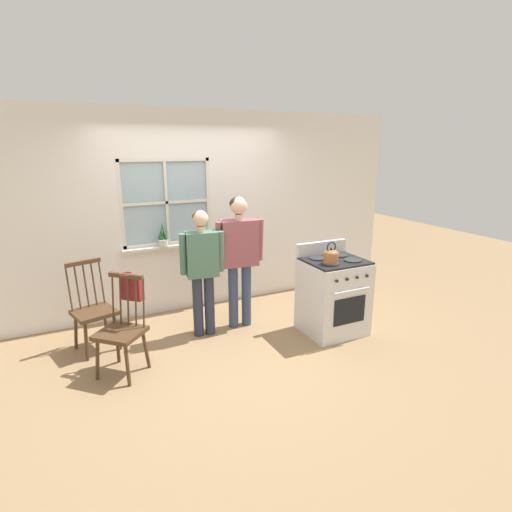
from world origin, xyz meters
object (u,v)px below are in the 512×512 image
at_px(kettle, 331,256).
at_px(chair_by_window, 122,331).
at_px(handbag, 132,287).
at_px(person_elderly_left, 202,263).
at_px(potted_plant, 163,238).
at_px(chair_near_wall, 93,311).
at_px(stove, 333,295).
at_px(person_teen_center, 239,249).

bearing_deg(kettle, chair_by_window, 173.31).
distance_m(kettle, handbag, 2.19).
distance_m(person_elderly_left, potted_plant, 0.90).
relative_size(chair_near_wall, handbag, 3.30).
xyz_separation_m(chair_near_wall, stove, (2.67, -0.79, 0.02)).
xyz_separation_m(person_teen_center, potted_plant, (-0.75, 0.80, 0.05)).
distance_m(chair_by_window, chair_near_wall, 0.69).
distance_m(chair_by_window, kettle, 2.39).
distance_m(chair_near_wall, person_elderly_left, 1.32).
xyz_separation_m(person_elderly_left, person_teen_center, (0.49, 0.04, 0.11)).
distance_m(person_elderly_left, kettle, 1.49).
height_order(chair_by_window, person_teen_center, person_teen_center).
xyz_separation_m(chair_near_wall, person_elderly_left, (1.22, -0.19, 0.45)).
relative_size(chair_by_window, kettle, 4.10).
distance_m(person_teen_center, potted_plant, 1.10).
bearing_deg(chair_by_window, kettle, 36.48).
height_order(chair_by_window, potted_plant, potted_plant).
xyz_separation_m(person_elderly_left, potted_plant, (-0.26, 0.85, 0.15)).
height_order(stove, potted_plant, potted_plant).
xyz_separation_m(chair_by_window, potted_plant, (0.75, 1.31, 0.61)).
xyz_separation_m(person_teen_center, handbag, (-1.34, -0.33, -0.17)).
relative_size(chair_near_wall, person_elderly_left, 0.66).
height_order(stove, kettle, kettle).
relative_size(stove, potted_plant, 3.27).
height_order(person_elderly_left, stove, person_elderly_left).
distance_m(person_teen_center, stove, 1.27).
bearing_deg(chair_by_window, stove, 39.95).
xyz_separation_m(chair_near_wall, potted_plant, (0.96, 0.65, 0.61)).
height_order(chair_by_window, handbag, same).
height_order(person_teen_center, stove, person_teen_center).
distance_m(person_elderly_left, stove, 1.63).
relative_size(chair_by_window, chair_near_wall, 1.00).
relative_size(chair_by_window, stove, 0.93).
bearing_deg(chair_by_window, potted_plant, 103.27).
bearing_deg(stove, person_teen_center, 146.14).
xyz_separation_m(potted_plant, handbag, (-0.59, -1.14, -0.22)).
bearing_deg(potted_plant, handbag, -117.50).
xyz_separation_m(chair_near_wall, handbag, (0.37, -0.49, 0.39)).
bearing_deg(person_elderly_left, stove, -14.72).
bearing_deg(potted_plant, chair_near_wall, -145.95).
height_order(chair_near_wall, handbag, same).
bearing_deg(person_elderly_left, handbag, -153.29).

